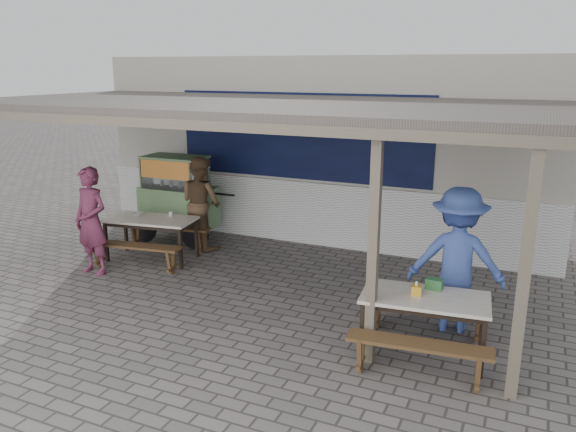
{
  "coord_description": "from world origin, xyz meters",
  "views": [
    {
      "loc": [
        3.9,
        -6.64,
        3.31
      ],
      "look_at": [
        0.51,
        0.9,
        1.1
      ],
      "focal_mm": 35.0,
      "sensor_mm": 36.0,
      "label": 1
    }
  ],
  "objects_px": {
    "table_left": "(151,222)",
    "bench_right_street": "(418,352)",
    "vendor_cart": "(178,195)",
    "table_right": "(425,302)",
    "patron_right_table": "(457,260)",
    "bench_left_street": "(134,251)",
    "patron_wall_side": "(201,203)",
    "condiment_bowl": "(138,214)",
    "donation_box": "(434,284)",
    "tissue_box": "(416,290)",
    "bench_right_wall": "(427,309)",
    "condiment_jar": "(171,214)",
    "bench_left_wall": "(168,231)",
    "patron_street_side": "(91,221)"
  },
  "relations": [
    {
      "from": "bench_right_wall",
      "to": "condiment_bowl",
      "type": "relative_size",
      "value": 9.33
    },
    {
      "from": "table_left",
      "to": "condiment_jar",
      "type": "height_order",
      "value": "condiment_jar"
    },
    {
      "from": "table_left",
      "to": "donation_box",
      "type": "height_order",
      "value": "donation_box"
    },
    {
      "from": "bench_left_wall",
      "to": "donation_box",
      "type": "relative_size",
      "value": 8.62
    },
    {
      "from": "patron_wall_side",
      "to": "table_left",
      "type": "bearing_deg",
      "value": 83.36
    },
    {
      "from": "bench_right_wall",
      "to": "tissue_box",
      "type": "height_order",
      "value": "tissue_box"
    },
    {
      "from": "bench_right_wall",
      "to": "table_right",
      "type": "bearing_deg",
      "value": -90.0
    },
    {
      "from": "table_right",
      "to": "patron_right_table",
      "type": "height_order",
      "value": "patron_right_table"
    },
    {
      "from": "bench_right_street",
      "to": "tissue_box",
      "type": "bearing_deg",
      "value": 100.26
    },
    {
      "from": "vendor_cart",
      "to": "patron_street_side",
      "type": "relative_size",
      "value": 1.18
    },
    {
      "from": "vendor_cart",
      "to": "condiment_bowl",
      "type": "xyz_separation_m",
      "value": [
        -0.12,
        -1.07,
        -0.13
      ]
    },
    {
      "from": "condiment_jar",
      "to": "patron_wall_side",
      "type": "bearing_deg",
      "value": 74.09
    },
    {
      "from": "bench_right_wall",
      "to": "patron_wall_side",
      "type": "height_order",
      "value": "patron_wall_side"
    },
    {
      "from": "table_right",
      "to": "vendor_cart",
      "type": "xyz_separation_m",
      "value": [
        -5.27,
        2.64,
        0.23
      ]
    },
    {
      "from": "bench_left_street",
      "to": "bench_left_wall",
      "type": "relative_size",
      "value": 1.0
    },
    {
      "from": "tissue_box",
      "to": "table_right",
      "type": "bearing_deg",
      "value": 3.52
    },
    {
      "from": "bench_left_street",
      "to": "condiment_bowl",
      "type": "relative_size",
      "value": 9.93
    },
    {
      "from": "bench_left_wall",
      "to": "patron_right_table",
      "type": "xyz_separation_m",
      "value": [
        5.35,
        -1.2,
        0.6
      ]
    },
    {
      "from": "table_left",
      "to": "bench_right_street",
      "type": "height_order",
      "value": "table_left"
    },
    {
      "from": "patron_right_table",
      "to": "tissue_box",
      "type": "relative_size",
      "value": 16.56
    },
    {
      "from": "condiment_bowl",
      "to": "bench_left_street",
      "type": "bearing_deg",
      "value": -57.15
    },
    {
      "from": "donation_box",
      "to": "bench_right_street",
      "type": "bearing_deg",
      "value": -89.3
    },
    {
      "from": "vendor_cart",
      "to": "patron_wall_side",
      "type": "bearing_deg",
      "value": -18.2
    },
    {
      "from": "vendor_cart",
      "to": "donation_box",
      "type": "bearing_deg",
      "value": -25.22
    },
    {
      "from": "patron_right_table",
      "to": "patron_wall_side",
      "type": "bearing_deg",
      "value": -25.42
    },
    {
      "from": "bench_left_wall",
      "to": "table_right",
      "type": "xyz_separation_m",
      "value": [
        5.13,
        -2.07,
        0.33
      ]
    },
    {
      "from": "bench_left_wall",
      "to": "patron_street_side",
      "type": "relative_size",
      "value": 0.94
    },
    {
      "from": "bench_left_street",
      "to": "bench_right_street",
      "type": "distance_m",
      "value": 5.24
    },
    {
      "from": "bench_left_street",
      "to": "patron_wall_side",
      "type": "height_order",
      "value": "patron_wall_side"
    },
    {
      "from": "vendor_cart",
      "to": "condiment_bowl",
      "type": "bearing_deg",
      "value": -97.36
    },
    {
      "from": "donation_box",
      "to": "condiment_jar",
      "type": "distance_m",
      "value": 5.08
    },
    {
      "from": "table_right",
      "to": "condiment_bowl",
      "type": "relative_size",
      "value": 9.05
    },
    {
      "from": "bench_right_wall",
      "to": "patron_street_side",
      "type": "bearing_deg",
      "value": 174.28
    },
    {
      "from": "patron_street_side",
      "to": "tissue_box",
      "type": "height_order",
      "value": "patron_street_side"
    },
    {
      "from": "patron_wall_side",
      "to": "condiment_jar",
      "type": "height_order",
      "value": "patron_wall_side"
    },
    {
      "from": "bench_right_street",
      "to": "vendor_cart",
      "type": "bearing_deg",
      "value": 142.7
    },
    {
      "from": "bench_right_street",
      "to": "condiment_bowl",
      "type": "xyz_separation_m",
      "value": [
        -5.45,
        2.16,
        0.43
      ]
    },
    {
      "from": "donation_box",
      "to": "condiment_jar",
      "type": "bearing_deg",
      "value": 162.82
    },
    {
      "from": "donation_box",
      "to": "table_left",
      "type": "bearing_deg",
      "value": 166.38
    },
    {
      "from": "bench_left_street",
      "to": "patron_right_table",
      "type": "height_order",
      "value": "patron_right_table"
    },
    {
      "from": "patron_wall_side",
      "to": "patron_right_table",
      "type": "bearing_deg",
      "value": -179.84
    },
    {
      "from": "condiment_bowl",
      "to": "patron_wall_side",
      "type": "bearing_deg",
      "value": 47.8
    },
    {
      "from": "patron_right_table",
      "to": "condiment_bowl",
      "type": "relative_size",
      "value": 11.22
    },
    {
      "from": "bench_left_street",
      "to": "table_right",
      "type": "xyz_separation_m",
      "value": [
        4.96,
        -0.91,
        0.33
      ]
    },
    {
      "from": "patron_wall_side",
      "to": "tissue_box",
      "type": "bearing_deg",
      "value": 169.63
    },
    {
      "from": "vendor_cart",
      "to": "patron_right_table",
      "type": "xyz_separation_m",
      "value": [
        5.49,
        -1.77,
        0.04
      ]
    },
    {
      "from": "bench_left_street",
      "to": "tissue_box",
      "type": "relative_size",
      "value": 14.65
    },
    {
      "from": "bench_left_street",
      "to": "bench_right_wall",
      "type": "height_order",
      "value": "same"
    },
    {
      "from": "bench_left_street",
      "to": "tissue_box",
      "type": "height_order",
      "value": "tissue_box"
    },
    {
      "from": "bench_right_wall",
      "to": "condiment_bowl",
      "type": "distance_m",
      "value": 5.43
    }
  ]
}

